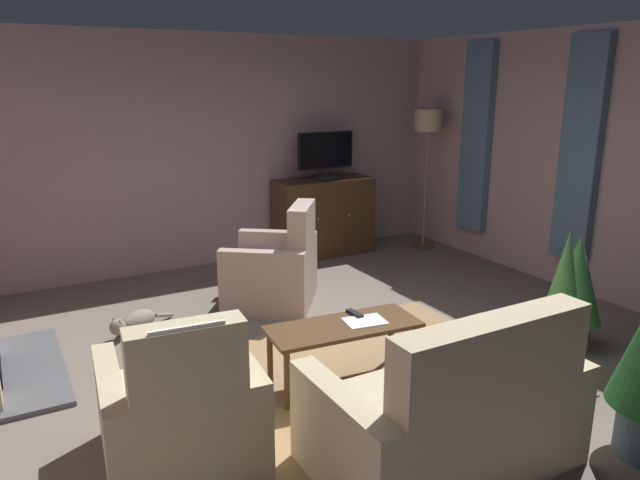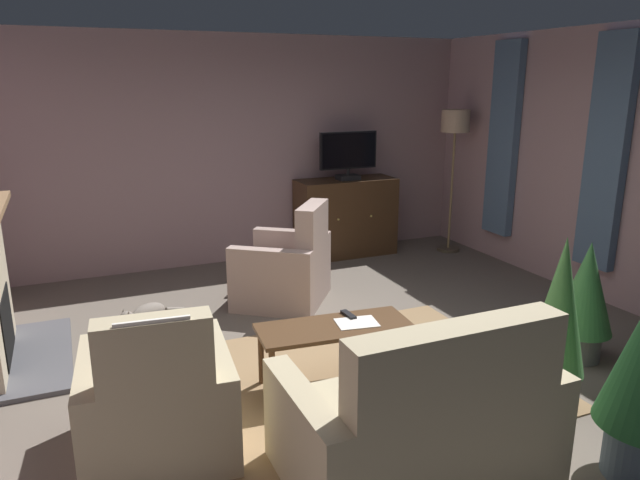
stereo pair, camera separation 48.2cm
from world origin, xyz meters
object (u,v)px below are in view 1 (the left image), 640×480
sofa_floral (449,416)px  potted_plant_small_fern_corner (562,307)px  television (326,154)px  folded_newspaper (365,321)px  floor_lamp (428,134)px  armchair_facing_sofa (181,414)px  potted_plant_on_hearth_side (575,286)px  coffee_table (343,332)px  tv_remote (355,313)px  tv_cabinet (323,219)px  cat (135,322)px  armchair_beside_cabinet (275,271)px

sofa_floral → potted_plant_small_fern_corner: potted_plant_small_fern_corner is taller
television → folded_newspaper: size_ratio=2.54×
floor_lamp → folded_newspaper: bearing=-135.5°
armchair_facing_sofa → potted_plant_on_hearth_side: armchair_facing_sofa is taller
potted_plant_small_fern_corner → coffee_table: bearing=145.6°
tv_remote → potted_plant_on_hearth_side: size_ratio=0.17×
folded_newspaper → coffee_table: bearing=-179.1°
potted_plant_on_hearth_side → potted_plant_small_fern_corner: size_ratio=0.81×
tv_cabinet → folded_newspaper: bearing=-114.4°
armchair_facing_sofa → cat: bearing=85.2°
tv_remote → tv_cabinet: bearing=151.3°
sofa_floral → cat: size_ratio=2.36×
tv_remote → sofa_floral: sofa_floral is taller
folded_newspaper → armchair_beside_cabinet: size_ratio=0.25×
cat → sofa_floral: bearing=-67.9°
tv_remote → armchair_beside_cabinet: bearing=173.4°
tv_remote → potted_plant_small_fern_corner: size_ratio=0.14×
armchair_facing_sofa → coffee_table: bearing=14.7°
television → potted_plant_on_hearth_side: 3.52m
coffee_table → sofa_floral: sofa_floral is taller
potted_plant_on_hearth_side → potted_plant_small_fern_corner: 0.90m
television → floor_lamp: floor_lamp is taller
potted_plant_on_hearth_side → cat: potted_plant_on_hearth_side is taller
tv_remote → armchair_facing_sofa: bearing=-75.9°
sofa_floral → potted_plant_on_hearth_side: bearing=20.3°
tv_remote → folded_newspaper: 0.15m
television → potted_plant_small_fern_corner: size_ratio=0.62×
potted_plant_small_fern_corner → floor_lamp: (1.64, 3.53, 0.86)m
floor_lamp → potted_plant_small_fern_corner: bearing=-114.9°
sofa_floral → potted_plant_small_fern_corner: bearing=12.5°
tv_cabinet → tv_remote: bearing=-115.4°
cat → floor_lamp: floor_lamp is taller
television → coffee_table: (-1.56, -3.00, -0.89)m
sofa_floral → potted_plant_on_hearth_side: size_ratio=1.53×
television → coffee_table: bearing=-117.5°
sofa_floral → floor_lamp: (2.89, 3.81, 1.19)m
folded_newspaper → floor_lamp: floor_lamp is taller
television → potted_plant_on_hearth_side: (0.46, -3.40, -0.77)m
floor_lamp → sofa_floral: bearing=-127.2°
potted_plant_small_fern_corner → potted_plant_on_hearth_side: bearing=31.6°
tv_cabinet → sofa_floral: bearing=-110.3°
tv_cabinet → coffee_table: tv_cabinet is taller
armchair_beside_cabinet → floor_lamp: floor_lamp is taller
sofa_floral → folded_newspaper: bearing=81.9°
armchair_facing_sofa → potted_plant_small_fern_corner: (2.59, -0.52, 0.35)m
television → armchair_facing_sofa: television is taller
coffee_table → floor_lamp: size_ratio=0.63×
folded_newspaper → cat: bearing=136.5°
television → sofa_floral: size_ratio=0.50×
armchair_facing_sofa → cat: size_ratio=1.61×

